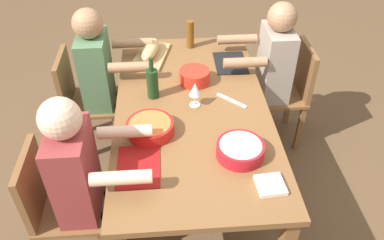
{
  "coord_description": "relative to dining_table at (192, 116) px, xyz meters",
  "views": [
    {
      "loc": [
        -1.99,
        0.15,
        2.26
      ],
      "look_at": [
        0.0,
        0.0,
        0.63
      ],
      "focal_mm": 36.72,
      "sensor_mm": 36.0,
      "label": 1
    }
  ],
  "objects": [
    {
      "name": "serving_bowl_greens",
      "position": [
        0.28,
        -0.04,
        0.13
      ],
      "size": [
        0.21,
        0.21,
        0.09
      ],
      "color": "red",
      "rests_on": "dining_table"
    },
    {
      "name": "bread_loaf",
      "position": [
        0.64,
        0.26,
        0.14
      ],
      "size": [
        0.34,
        0.19,
        0.09
      ],
      "primitive_type": "ellipsoid",
      "rotation": [
        0.0,
        0.0,
        -0.25
      ],
      "color": "tan",
      "rests_on": "cutting_board"
    },
    {
      "name": "wine_glass",
      "position": [
        0.02,
        -0.02,
        0.2
      ],
      "size": [
        0.08,
        0.08,
        0.17
      ],
      "color": "silver",
      "rests_on": "dining_table"
    },
    {
      "name": "carving_knife",
      "position": [
        0.04,
        -0.26,
        0.08
      ],
      "size": [
        0.18,
        0.18,
        0.01
      ],
      "primitive_type": "cube",
      "rotation": [
        0.0,
        0.0,
        0.8
      ],
      "color": "silver",
      "rests_on": "dining_table"
    },
    {
      "name": "placemat_far_left",
      "position": [
        -0.51,
        0.33,
        0.08
      ],
      "size": [
        0.32,
        0.23,
        0.01
      ],
      "primitive_type": "cube",
      "color": "maroon",
      "rests_on": "dining_table"
    },
    {
      "name": "diner_far_right",
      "position": [
        0.51,
        0.62,
        0.04
      ],
      "size": [
        0.41,
        0.53,
        1.2
      ],
      "color": "#2D2D38",
      "rests_on": "ground_plane"
    },
    {
      "name": "serving_bowl_pasta",
      "position": [
        -0.46,
        -0.23,
        0.13
      ],
      "size": [
        0.26,
        0.26,
        0.08
      ],
      "color": "#B21923",
      "rests_on": "dining_table"
    },
    {
      "name": "chair_far_right",
      "position": [
        0.51,
        0.81,
        -0.18
      ],
      "size": [
        0.4,
        0.4,
        0.85
      ],
      "color": "brown",
      "rests_on": "ground_plane"
    },
    {
      "name": "cutting_board",
      "position": [
        0.64,
        0.26,
        0.09
      ],
      "size": [
        0.44,
        0.31,
        0.02
      ],
      "primitive_type": "cube",
      "rotation": [
        0.0,
        0.0,
        -0.25
      ],
      "color": "tan",
      "rests_on": "dining_table"
    },
    {
      "name": "ground_plane",
      "position": [
        0.0,
        0.0,
        -0.66
      ],
      "size": [
        8.0,
        8.0,
        0.0
      ],
      "primitive_type": "plane",
      "color": "brown"
    },
    {
      "name": "diner_far_left",
      "position": [
        -0.51,
        0.62,
        0.04
      ],
      "size": [
        0.41,
        0.53,
        1.2
      ],
      "color": "#2D2D38",
      "rests_on": "ground_plane"
    },
    {
      "name": "diner_near_right",
      "position": [
        0.51,
        -0.62,
        0.04
      ],
      "size": [
        0.41,
        0.53,
        1.2
      ],
      "color": "#2D2D38",
      "rests_on": "ground_plane"
    },
    {
      "name": "chair_far_left",
      "position": [
        -0.51,
        0.81,
        -0.18
      ],
      "size": [
        0.4,
        0.4,
        0.85
      ],
      "color": "brown",
      "rests_on": "ground_plane"
    },
    {
      "name": "napkin_stack",
      "position": [
        -0.7,
        -0.34,
        0.09
      ],
      "size": [
        0.15,
        0.15,
        0.02
      ],
      "primitive_type": "cube",
      "rotation": [
        0.0,
        0.0,
        0.07
      ],
      "color": "white",
      "rests_on": "dining_table"
    },
    {
      "name": "dining_table",
      "position": [
        0.0,
        0.0,
        0.0
      ],
      "size": [
        1.84,
        0.97,
        0.74
      ],
      "color": "brown",
      "rests_on": "ground_plane"
    },
    {
      "name": "placemat_near_right",
      "position": [
        0.51,
        -0.33,
        0.08
      ],
      "size": [
        0.32,
        0.23,
        0.01
      ],
      "primitive_type": "cube",
      "color": "black",
      "rests_on": "dining_table"
    },
    {
      "name": "serving_bowl_fruit",
      "position": [
        -0.23,
        0.26,
        0.12
      ],
      "size": [
        0.28,
        0.28,
        0.07
      ],
      "color": "red",
      "rests_on": "dining_table"
    },
    {
      "name": "wine_bottle",
      "position": [
        0.13,
        0.25,
        0.19
      ],
      "size": [
        0.08,
        0.08,
        0.29
      ],
      "color": "#193819",
      "rests_on": "dining_table"
    },
    {
      "name": "beer_bottle",
      "position": [
        0.78,
        -0.05,
        0.19
      ],
      "size": [
        0.06,
        0.06,
        0.22
      ],
      "primitive_type": "cylinder",
      "color": "brown",
      "rests_on": "dining_table"
    },
    {
      "name": "chair_near_right",
      "position": [
        0.51,
        -0.81,
        -0.18
      ],
      "size": [
        0.4,
        0.4,
        0.85
      ],
      "color": "brown",
      "rests_on": "ground_plane"
    }
  ]
}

